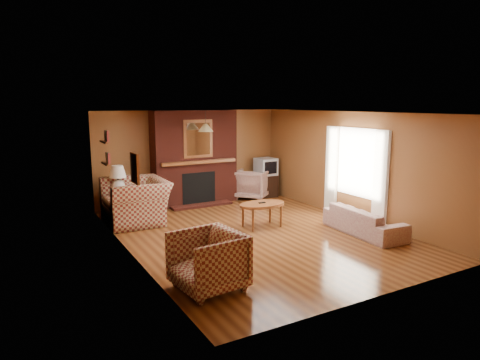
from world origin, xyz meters
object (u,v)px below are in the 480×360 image
plaid_loveseat (136,201)px  side_table (119,206)px  floral_armchair (252,184)px  coffee_table (262,206)px  fireplace (195,158)px  plaid_armchair (208,261)px  tv_stand (266,186)px  crt_tv (266,167)px  floral_sofa (364,221)px  table_lamp (118,178)px

plaid_loveseat → side_table: plaid_loveseat is taller
floral_armchair → coffee_table: bearing=113.2°
fireplace → plaid_armchair: bearing=-111.7°
floral_armchair → tv_stand: floral_armchair is taller
plaid_loveseat → coffee_table: size_ratio=1.42×
floral_armchair → crt_tv: size_ratio=1.64×
plaid_armchair → floral_sofa: size_ratio=0.51×
plaid_armchair → tv_stand: 6.18m
fireplace → plaid_armchair: fireplace is taller
plaid_loveseat → tv_stand: size_ratio=2.41×
floral_sofa → floral_armchair: 3.86m
fireplace → plaid_loveseat: 2.22m
tv_stand → crt_tv: 0.54m
fireplace → side_table: 2.34m
coffee_table → side_table: 3.26m
plaid_armchair → floral_sofa: bearing=96.4°
table_lamp → tv_stand: table_lamp is taller
plaid_loveseat → plaid_armchair: (-0.10, -3.90, -0.06)m
fireplace → tv_stand: fireplace is taller
fireplace → plaid_armchair: (-1.95, -4.90, -0.76)m
fireplace → crt_tv: size_ratio=4.52×
floral_sofa → table_lamp: bearing=52.6°
coffee_table → table_lamp: bearing=139.0°
plaid_loveseat → tv_stand: plaid_loveseat is taller
floral_armchair → tv_stand: 0.47m
floral_armchair → coffee_table: floral_armchair is taller
plaid_loveseat → crt_tv: (3.90, 0.81, 0.37)m
plaid_loveseat → table_lamp: size_ratio=2.35×
plaid_armchair → side_table: plaid_armchair is taller
fireplace → coffee_table: 2.79m
fireplace → tv_stand: (2.05, -0.18, -0.88)m
fireplace → floral_armchair: (1.59, -0.22, -0.79)m
fireplace → side_table: bearing=-165.7°
plaid_armchair → floral_sofa: 3.94m
plaid_loveseat → crt_tv: 4.00m
table_lamp → fireplace: bearing=14.3°
floral_armchair → side_table: (-3.69, -0.32, -0.10)m
tv_stand → floral_sofa: bearing=-86.3°
tv_stand → crt_tv: size_ratio=1.14×
coffee_table → table_lamp: 3.29m
plaid_loveseat → floral_armchair: (3.44, 0.78, -0.08)m
floral_sofa → fireplace: bearing=29.1°
table_lamp → tv_stand: 4.21m
plaid_armchair → tv_stand: bearing=133.8°
fireplace → crt_tv: bearing=-5.3°
floral_armchair → table_lamp: bearing=54.8°
plaid_loveseat → tv_stand: (3.90, 0.81, -0.17)m
plaid_armchair → table_lamp: (-0.15, 4.36, 0.52)m
table_lamp → crt_tv: bearing=4.7°
table_lamp → plaid_loveseat: bearing=-61.6°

